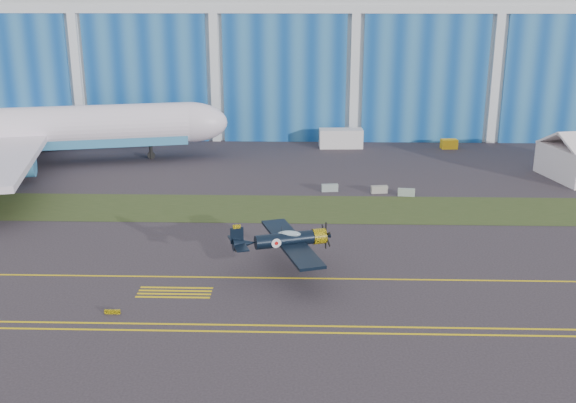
{
  "coord_description": "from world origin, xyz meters",
  "views": [
    {
      "loc": [
        -7.34,
        -57.69,
        23.5
      ],
      "look_at": [
        -9.17,
        5.23,
        3.63
      ],
      "focal_mm": 42.0,
      "sensor_mm": 36.0,
      "label": 1
    }
  ],
  "objects_px": {
    "jetliner": "(10,83)",
    "tug": "(449,144)",
    "shipping_container": "(341,138)",
    "warbird": "(285,240)"
  },
  "relations": [
    {
      "from": "shipping_container",
      "to": "tug",
      "type": "height_order",
      "value": "shipping_container"
    },
    {
      "from": "warbird",
      "to": "tug",
      "type": "xyz_separation_m",
      "value": [
        23.75,
        48.54,
        -2.32
      ]
    },
    {
      "from": "jetliner",
      "to": "shipping_container",
      "type": "bearing_deg",
      "value": 1.93
    },
    {
      "from": "warbird",
      "to": "shipping_container",
      "type": "distance_m",
      "value": 49.26
    },
    {
      "from": "warbird",
      "to": "shipping_container",
      "type": "relative_size",
      "value": 2.16
    },
    {
      "from": "shipping_container",
      "to": "tug",
      "type": "xyz_separation_m",
      "value": [
        16.7,
        -0.18,
        -0.73
      ]
    },
    {
      "from": "jetliner",
      "to": "shipping_container",
      "type": "relative_size",
      "value": 11.51
    },
    {
      "from": "jetliner",
      "to": "tug",
      "type": "xyz_separation_m",
      "value": [
        62.22,
        12.12,
        -10.73
      ]
    },
    {
      "from": "jetliner",
      "to": "shipping_container",
      "type": "height_order",
      "value": "jetliner"
    },
    {
      "from": "warbird",
      "to": "shipping_container",
      "type": "height_order",
      "value": "warbird"
    }
  ]
}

